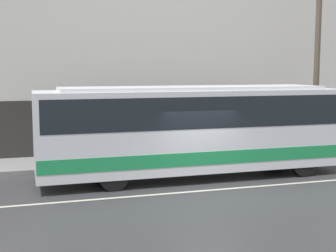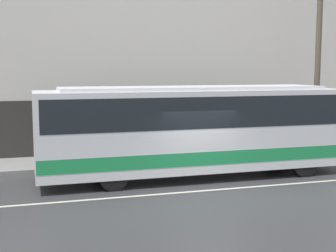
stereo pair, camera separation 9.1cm
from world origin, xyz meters
name	(u,v)px [view 1 (the left image)]	position (x,y,z in m)	size (l,w,h in m)	color
ground_plane	(207,190)	(0.00, 0.00, 0.00)	(60.00, 60.00, 0.00)	#38383A
sidewalk	(161,158)	(0.00, 5.38, 0.09)	(60.00, 2.75, 0.17)	gray
building_facade	(151,45)	(0.00, 6.89, 4.92)	(60.00, 0.35, 10.21)	silver
lane_stripe	(207,190)	(0.00, 0.00, 0.00)	(54.00, 0.14, 0.01)	beige
transit_bus	(193,126)	(0.22, 1.94, 1.84)	(10.97, 2.49, 3.26)	silver
utility_pole_near	(317,54)	(7.16, 4.77, 4.55)	(0.26, 0.26, 8.75)	brown
pedestrian_waiting	(125,138)	(-1.42, 6.10, 0.90)	(0.36, 0.36, 1.58)	#333338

